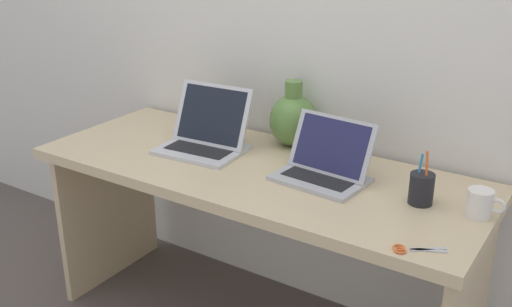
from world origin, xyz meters
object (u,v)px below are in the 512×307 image
object	(u,v)px
pen_cup	(421,188)
scissors	(410,249)
green_vase	(293,119)
coffee_mug	(480,203)
laptop_right	(326,163)
laptop_left	(207,133)

from	to	relation	value
pen_cup	scissors	distance (m)	0.31
green_vase	scissors	distance (m)	0.87
green_vase	pen_cup	size ratio (longest dim) A/B	1.42
coffee_mug	scissors	world-z (taller)	coffee_mug
laptop_right	green_vase	world-z (taller)	green_vase
laptop_right	pen_cup	bearing A→B (deg)	-2.15
laptop_left	green_vase	xyz separation A→B (m)	(0.26, 0.22, 0.04)
laptop_left	pen_cup	world-z (taller)	laptop_left
laptop_left	coffee_mug	xyz separation A→B (m)	(1.04, -0.01, -0.02)
laptop_left	green_vase	distance (m)	0.34
laptop_left	laptop_right	bearing A→B (deg)	-0.58
coffee_mug	pen_cup	size ratio (longest dim) A/B	0.62
laptop_left	scissors	world-z (taller)	laptop_left
coffee_mug	scissors	size ratio (longest dim) A/B	0.83
laptop_right	pen_cup	size ratio (longest dim) A/B	1.76
laptop_left	scissors	xyz separation A→B (m)	(0.93, -0.32, -0.06)
scissors	pen_cup	bearing A→B (deg)	103.87
green_vase	scissors	bearing A→B (deg)	-38.47
green_vase	laptop_left	bearing A→B (deg)	-139.55
laptop_right	pen_cup	distance (m)	0.34
coffee_mug	green_vase	bearing A→B (deg)	163.63
laptop_right	coffee_mug	bearing A→B (deg)	-0.40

